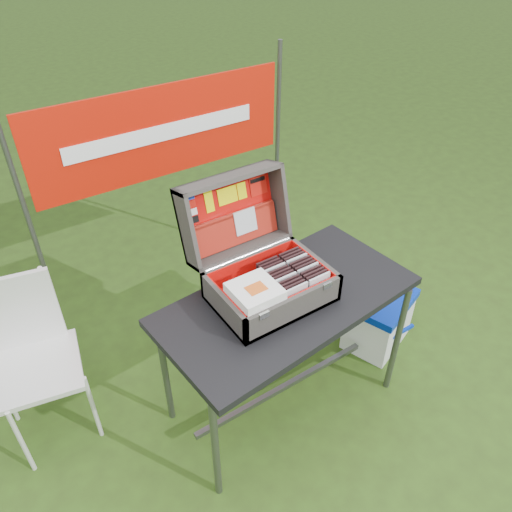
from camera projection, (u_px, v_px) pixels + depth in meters
ground at (265, 397)px, 3.00m from camera, size 80.00×80.00×0.00m
table at (285, 354)px, 2.74m from camera, size 1.36×0.77×0.82m
table_top at (287, 301)px, 2.50m from camera, size 1.36×0.77×0.04m
table_leg_fl at (215, 447)px, 2.31m from camera, size 0.04×0.04×0.78m
table_leg_fr at (397, 341)px, 2.84m from camera, size 0.04×0.04×0.78m
table_leg_bl at (165, 372)px, 2.66m from camera, size 0.04×0.04×0.78m
table_leg_br at (335, 290)px, 3.19m from camera, size 0.04×0.04×0.78m
table_brace at (283, 387)px, 2.91m from camera, size 1.16×0.03×0.03m
suitcase at (265, 250)px, 2.37m from camera, size 0.56×0.56×0.52m
suitcase_base_bottom at (271, 297)px, 2.48m from camera, size 0.56×0.40×0.02m
suitcase_base_wall_front at (295, 309)px, 2.31m from camera, size 0.56×0.02×0.15m
suitcase_base_wall_back at (250, 267)px, 2.57m from camera, size 0.56×0.02×0.15m
suitcase_base_wall_left at (224, 308)px, 2.32m from camera, size 0.02×0.40×0.15m
suitcase_base_wall_right at (314, 268)px, 2.56m from camera, size 0.02×0.40×0.15m
suitcase_liner_floor at (271, 295)px, 2.47m from camera, size 0.52×0.36×0.01m
suitcase_latch_left at (264, 315)px, 2.19m from camera, size 0.05×0.01×0.03m
suitcase_latch_right at (327, 285)px, 2.35m from camera, size 0.05×0.01×0.03m
suitcase_hinge at (249, 254)px, 2.53m from camera, size 0.51×0.02×0.02m
suitcase_lid_back at (228, 211)px, 2.56m from camera, size 0.56×0.12×0.39m
suitcase_lid_rim_far at (229, 177)px, 2.43m from camera, size 0.56×0.15×0.06m
suitcase_lid_rim_near at (241, 248)px, 2.58m from camera, size 0.56×0.15×0.06m
suitcase_lid_rim_left at (187, 231)px, 2.39m from camera, size 0.02×0.25×0.43m
suitcase_lid_rim_right at (278, 199)px, 2.63m from camera, size 0.02×0.25×0.43m
suitcase_lid_liner at (230, 212)px, 2.55m from camera, size 0.52×0.10×0.34m
suitcase_liner_wall_front at (293, 306)px, 2.32m from camera, size 0.52×0.01×0.13m
suitcase_liner_wall_back at (251, 267)px, 2.55m from camera, size 0.52×0.01×0.13m
suitcase_liner_wall_left at (226, 305)px, 2.32m from camera, size 0.01×0.36×0.13m
suitcase_liner_wall_right at (312, 267)px, 2.55m from camera, size 0.01×0.36×0.13m
suitcase_lid_pocket at (235, 230)px, 2.57m from camera, size 0.50×0.07×0.16m
suitcase_pocket_edge at (233, 215)px, 2.53m from camera, size 0.49×0.02×0.02m
suitcase_pocket_cd at (245, 221)px, 2.57m from camera, size 0.13×0.04×0.12m
lid_sticker_cc_a at (189, 197)px, 2.39m from camera, size 0.06×0.01×0.03m
lid_sticker_cc_b at (190, 205)px, 2.41m from camera, size 0.06×0.01×0.03m
lid_sticker_cc_c at (192, 212)px, 2.42m from camera, size 0.06×0.01×0.03m
lid_sticker_cc_d at (194, 220)px, 2.44m from camera, size 0.06×0.01×0.03m
lid_card_neon_tall at (209, 202)px, 2.46m from camera, size 0.05×0.03×0.11m
lid_card_neon_main at (228, 195)px, 2.50m from camera, size 0.11×0.02×0.08m
lid_card_neon_small at (242, 191)px, 2.54m from camera, size 0.05×0.02×0.08m
lid_sticker_band at (258, 185)px, 2.59m from camera, size 0.10×0.03×0.10m
lid_sticker_band_bar at (257, 180)px, 2.57m from camera, size 0.09×0.01×0.02m
cd_left_0 at (296, 298)px, 2.34m from camera, size 0.12×0.01×0.14m
cd_left_1 at (293, 295)px, 2.35m from camera, size 0.12×0.01×0.14m
cd_left_2 at (291, 293)px, 2.37m from camera, size 0.12×0.01×0.14m
cd_left_3 at (288, 290)px, 2.38m from camera, size 0.12×0.01×0.14m
cd_left_4 at (285, 288)px, 2.40m from camera, size 0.12×0.01×0.14m
cd_left_5 at (282, 285)px, 2.41m from camera, size 0.12×0.01×0.14m
cd_left_6 at (280, 283)px, 2.43m from camera, size 0.12×0.01×0.14m
cd_left_7 at (277, 280)px, 2.44m from camera, size 0.12×0.01×0.14m
cd_left_8 at (274, 278)px, 2.46m from camera, size 0.12×0.01×0.14m
cd_left_9 at (272, 276)px, 2.47m from camera, size 0.12×0.01×0.14m
cd_left_10 at (269, 273)px, 2.49m from camera, size 0.12×0.01×0.14m
cd_left_11 at (267, 271)px, 2.50m from camera, size 0.12×0.01×0.14m
cd_right_0 at (319, 287)px, 2.40m from camera, size 0.12×0.01×0.14m
cd_right_1 at (316, 285)px, 2.42m from camera, size 0.12×0.01×0.14m
cd_right_2 at (313, 283)px, 2.43m from camera, size 0.12×0.01×0.14m
cd_right_3 at (310, 280)px, 2.44m from camera, size 0.12×0.01×0.14m
cd_right_4 at (307, 278)px, 2.46m from camera, size 0.12×0.01×0.14m
cd_right_5 at (304, 275)px, 2.47m from camera, size 0.12×0.01×0.14m
cd_right_6 at (302, 273)px, 2.49m from camera, size 0.12×0.01×0.14m
cd_right_7 at (299, 271)px, 2.50m from camera, size 0.12×0.01×0.14m
cd_right_8 at (296, 269)px, 2.52m from camera, size 0.12×0.01×0.14m
cd_right_9 at (294, 266)px, 2.53m from camera, size 0.12×0.01×0.14m
cd_right_10 at (291, 264)px, 2.55m from camera, size 0.12×0.01×0.14m
cd_right_11 at (288, 262)px, 2.56m from camera, size 0.12×0.01×0.14m
songbook_0 at (255, 294)px, 2.28m from camera, size 0.21×0.21×0.00m
songbook_1 at (255, 294)px, 2.28m from camera, size 0.21×0.21×0.00m
songbook_2 at (255, 293)px, 2.27m from camera, size 0.21×0.21×0.00m
songbook_3 at (255, 292)px, 2.27m from camera, size 0.21×0.21×0.00m
songbook_4 at (255, 291)px, 2.27m from camera, size 0.21×0.21×0.00m
songbook_5 at (255, 290)px, 2.26m from camera, size 0.21×0.21×0.00m
songbook_6 at (255, 289)px, 2.26m from camera, size 0.21×0.21×0.00m
songbook_7 at (255, 289)px, 2.26m from camera, size 0.21×0.21×0.00m
songbook_8 at (255, 288)px, 2.26m from camera, size 0.21×0.21×0.00m
songbook_graphic at (256, 288)px, 2.25m from camera, size 0.09×0.07×0.00m
cooler at (378, 319)px, 3.26m from camera, size 0.52×0.45×0.38m
cooler_body at (378, 322)px, 3.28m from camera, size 0.49×0.43×0.33m
cooler_lid at (382, 300)px, 3.16m from camera, size 0.52×0.45×0.05m
cooler_handle at (399, 333)px, 3.14m from camera, size 0.26×0.02×0.02m
chair at (37, 371)px, 2.55m from camera, size 0.52×0.55×0.95m
chair_seat at (37, 370)px, 2.55m from camera, size 0.51×0.51×0.03m
chair_backrest at (14, 313)px, 2.54m from camera, size 0.43×0.11×0.45m
chair_leg_fl at (22, 442)px, 2.49m from camera, size 0.02×0.02×0.49m
chair_leg_fr at (93, 408)px, 2.65m from camera, size 0.02×0.02×0.49m
chair_leg_bl at (5, 392)px, 2.73m from camera, size 0.02×0.02×0.49m
chair_leg_br at (72, 363)px, 2.90m from camera, size 0.02×0.02×0.49m
chair_upright_right at (51, 301)px, 2.63m from camera, size 0.02×0.02×0.45m
cardboard_box at (328, 287)px, 3.54m from camera, size 0.37×0.25×0.37m
banner_post_left at (35, 240)px, 2.84m from camera, size 0.03×0.03×1.70m
banner_post_right at (277, 164)px, 3.60m from camera, size 0.03×0.03×1.70m
banner at (163, 132)px, 2.94m from camera, size 1.60×0.02×0.55m
banner_text at (164, 133)px, 2.93m from camera, size 1.20×0.00×0.10m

